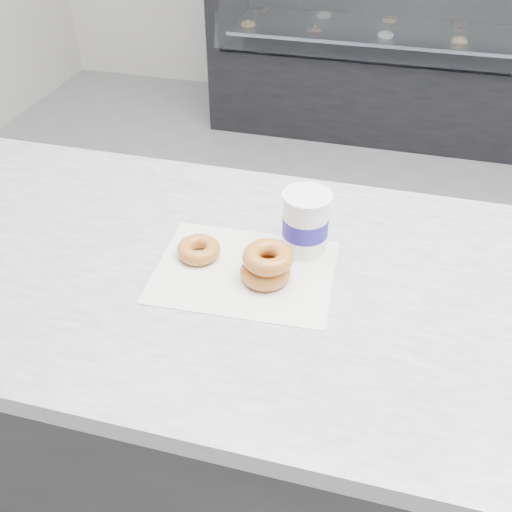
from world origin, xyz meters
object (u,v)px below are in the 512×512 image
at_px(display_case, 420,48).
at_px(donut_stack, 267,265).
at_px(donut_single, 199,250).
at_px(counter, 375,443).
at_px(coffee_cup, 305,222).

relative_size(display_case, donut_stack, 19.94).
relative_size(display_case, donut_single, 27.62).
distance_m(counter, coffee_cup, 0.56).
distance_m(counter, donut_single, 0.62).
relative_size(donut_single, coffee_cup, 0.67).
bearing_deg(counter, donut_single, 176.50).
distance_m(donut_single, coffee_cup, 0.22).
bearing_deg(donut_stack, counter, 1.98).
height_order(donut_single, donut_stack, donut_stack).
bearing_deg(donut_single, donut_stack, -13.05).
relative_size(donut_stack, coffee_cup, 0.93).
xyz_separation_m(counter, donut_stack, (-0.26, -0.01, 0.48)).
height_order(display_case, coffee_cup, display_case).
bearing_deg(donut_stack, donut_single, 166.95).
xyz_separation_m(counter, donut_single, (-0.41, 0.02, 0.47)).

